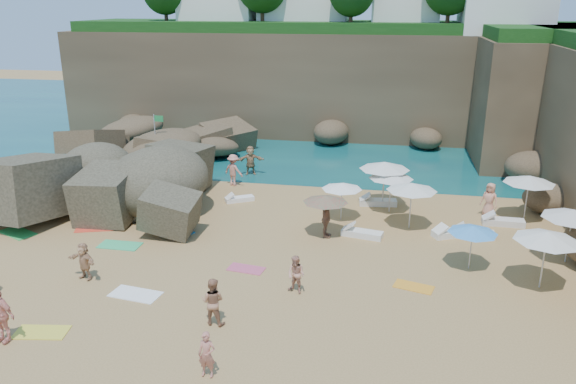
% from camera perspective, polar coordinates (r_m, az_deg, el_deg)
% --- Properties ---
extents(ground, '(120.00, 120.00, 0.00)m').
position_cam_1_polar(ground, '(24.17, -6.03, -6.47)').
color(ground, tan).
rests_on(ground, ground).
extents(seawater, '(120.00, 120.00, 0.00)m').
position_cam_1_polar(seawater, '(52.32, 3.35, 7.44)').
color(seawater, '#0C4751').
rests_on(seawater, ground).
extents(cliff_back, '(44.00, 8.00, 8.00)m').
position_cam_1_polar(cliff_back, '(46.53, 5.12, 10.97)').
color(cliff_back, brown).
rests_on(cliff_back, ground).
extents(cliff_corner, '(10.00, 12.00, 8.00)m').
position_cam_1_polar(cliff_corner, '(42.68, 25.08, 8.60)').
color(cliff_corner, brown).
rests_on(cliff_corner, ground).
extents(rock_promontory, '(12.00, 7.00, 2.00)m').
position_cam_1_polar(rock_promontory, '(42.10, -14.29, 4.08)').
color(rock_promontory, brown).
rests_on(rock_promontory, ground).
extents(marina_masts, '(3.10, 0.10, 6.00)m').
position_cam_1_polar(marina_masts, '(56.32, -13.79, 10.85)').
color(marina_masts, white).
rests_on(marina_masts, ground).
extents(rock_outcrop, '(10.66, 9.33, 3.57)m').
position_cam_1_polar(rock_outcrop, '(30.39, -15.83, -1.70)').
color(rock_outcrop, brown).
rests_on(rock_outcrop, ground).
extents(flag_pole, '(0.67, 0.07, 3.43)m').
position_cam_1_polar(flag_pole, '(37.48, -13.20, 5.84)').
color(flag_pole, silver).
rests_on(flag_pole, ground).
extents(parasol_0, '(2.25, 2.25, 2.13)m').
position_cam_1_polar(parasol_0, '(28.78, 10.44, 1.68)').
color(parasol_0, silver).
rests_on(parasol_0, ground).
extents(parasol_1, '(2.37, 2.37, 2.24)m').
position_cam_1_polar(parasol_1, '(26.83, 12.48, 0.52)').
color(parasol_1, silver).
rests_on(parasol_1, ground).
extents(parasol_2, '(2.00, 2.00, 1.89)m').
position_cam_1_polar(parasol_2, '(27.49, 5.50, 0.61)').
color(parasol_2, silver).
rests_on(parasol_2, ground).
extents(parasol_3, '(2.44, 2.44, 2.31)m').
position_cam_1_polar(parasol_3, '(29.51, 23.32, 1.18)').
color(parasol_3, silver).
rests_on(parasol_3, ground).
extents(parasol_4, '(2.46, 2.46, 2.32)m').
position_cam_1_polar(parasol_4, '(25.44, 26.99, -2.00)').
color(parasol_4, silver).
rests_on(parasol_4, ground).
extents(parasol_5, '(2.59, 2.59, 2.45)m').
position_cam_1_polar(parasol_5, '(29.36, 9.79, 2.66)').
color(parasol_5, silver).
rests_on(parasol_5, ground).
extents(parasol_6, '(2.08, 2.08, 1.97)m').
position_cam_1_polar(parasol_6, '(25.43, 3.83, -0.70)').
color(parasol_6, silver).
rests_on(parasol_6, ground).
extents(parasol_10, '(1.97, 1.97, 1.86)m').
position_cam_1_polar(parasol_10, '(23.46, 18.28, -3.62)').
color(parasol_10, silver).
rests_on(parasol_10, ground).
extents(parasol_11, '(2.42, 2.42, 2.29)m').
position_cam_1_polar(parasol_11, '(22.75, 24.86, -4.09)').
color(parasol_11, silver).
rests_on(parasol_11, ground).
extents(lounger_0, '(1.60, 1.24, 0.24)m').
position_cam_1_polar(lounger_0, '(30.50, -4.94, -0.72)').
color(lounger_0, white).
rests_on(lounger_0, ground).
extents(lounger_1, '(1.91, 0.68, 0.30)m').
position_cam_1_polar(lounger_1, '(27.22, 18.27, -4.04)').
color(lounger_1, silver).
rests_on(lounger_1, ground).
extents(lounger_2, '(2.02, 0.88, 0.30)m').
position_cam_1_polar(lounger_2, '(30.18, 9.12, -1.04)').
color(lounger_2, silver).
rests_on(lounger_2, ground).
extents(lounger_3, '(1.95, 0.98, 0.29)m').
position_cam_1_polar(lounger_3, '(26.09, 7.54, -4.22)').
color(lounger_3, white).
rests_on(lounger_3, ground).
extents(lounger_4, '(1.97, 0.69, 0.30)m').
position_cam_1_polar(lounger_4, '(29.12, 21.01, -2.86)').
color(lounger_4, silver).
rests_on(lounger_4, ground).
extents(lounger_5, '(1.99, 1.44, 0.30)m').
position_cam_1_polar(lounger_5, '(27.03, 16.38, -4.01)').
color(lounger_5, white).
rests_on(lounger_5, ground).
extents(towel_3, '(2.09, 1.63, 0.03)m').
position_cam_1_polar(towel_3, '(29.19, -25.79, -3.75)').
color(towel_3, green).
rests_on(towel_3, ground).
extents(towel_4, '(1.82, 1.11, 0.03)m').
position_cam_1_polar(towel_4, '(20.56, -23.76, -12.91)').
color(towel_4, yellow).
rests_on(towel_4, ground).
extents(towel_5, '(1.97, 1.18, 0.03)m').
position_cam_1_polar(towel_5, '(21.80, -15.23, -9.99)').
color(towel_5, white).
rests_on(towel_5, ground).
extents(towel_7, '(1.99, 1.43, 0.03)m').
position_cam_1_polar(towel_7, '(28.37, -19.00, -3.48)').
color(towel_7, '#F1402A').
rests_on(towel_7, ground).
extents(towel_8, '(2.11, 1.49, 0.03)m').
position_cam_1_polar(towel_8, '(26.93, -11.62, -4.00)').
color(towel_8, '#248CC3').
rests_on(towel_8, ground).
extents(towel_9, '(1.57, 0.95, 0.03)m').
position_cam_1_polar(towel_9, '(22.97, -4.27, -7.79)').
color(towel_9, '#CB4F70').
rests_on(towel_9, ground).
extents(towel_10, '(1.61, 1.10, 0.03)m').
position_cam_1_polar(towel_10, '(22.09, 12.64, -9.37)').
color(towel_10, orange).
rests_on(towel_10, ground).
extents(towel_11, '(1.86, 0.94, 0.03)m').
position_cam_1_polar(towel_11, '(26.08, -16.71, -5.20)').
color(towel_11, '#37C177').
rests_on(towel_11, ground).
extents(person_stand_1, '(0.85, 0.69, 1.66)m').
position_cam_1_polar(person_stand_1, '(19.13, -7.65, -10.96)').
color(person_stand_1, '#AC7556').
rests_on(person_stand_1, ground).
extents(person_stand_2, '(1.31, 0.90, 1.88)m').
position_cam_1_polar(person_stand_2, '(32.92, -5.57, 2.23)').
color(person_stand_2, tan).
rests_on(person_stand_2, ground).
extents(person_stand_3, '(0.51, 1.08, 1.79)m').
position_cam_1_polar(person_stand_3, '(25.60, 3.90, -2.73)').
color(person_stand_3, '#916348').
rests_on(person_stand_3, ground).
extents(person_stand_4, '(0.98, 0.86, 1.77)m').
position_cam_1_polar(person_stand_4, '(29.73, 19.79, -0.77)').
color(person_stand_4, tan).
rests_on(person_stand_4, ground).
extents(person_stand_5, '(1.74, 1.03, 1.81)m').
position_cam_1_polar(person_stand_5, '(35.01, -3.83, 3.23)').
color(person_stand_5, '#AB8055').
rests_on(person_stand_5, ground).
extents(person_lie_1, '(1.34, 1.98, 0.45)m').
position_cam_1_polar(person_lie_1, '(20.49, -26.91, -12.83)').
color(person_lie_1, '#F39D8A').
rests_on(person_lie_1, ground).
extents(person_lie_3, '(1.77, 1.84, 0.39)m').
position_cam_1_polar(person_lie_3, '(23.45, -19.87, -7.87)').
color(person_lie_3, tan).
rests_on(person_lie_3, ground).
extents(person_lie_4, '(0.56, 1.42, 0.34)m').
position_cam_1_polar(person_lie_4, '(17.12, -8.16, -17.60)').
color(person_lie_4, '#BF715F').
rests_on(person_lie_4, ground).
extents(person_lie_5, '(1.22, 1.60, 0.55)m').
position_cam_1_polar(person_lie_5, '(21.05, 0.82, -9.56)').
color(person_lie_5, tan).
rests_on(person_lie_5, ground).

